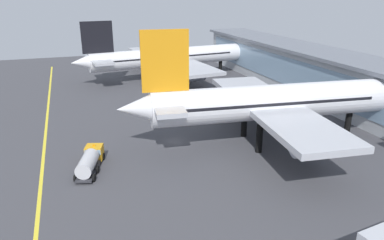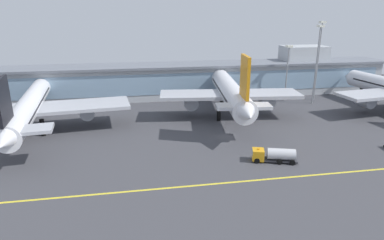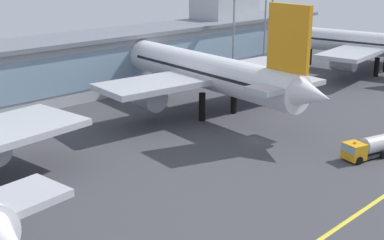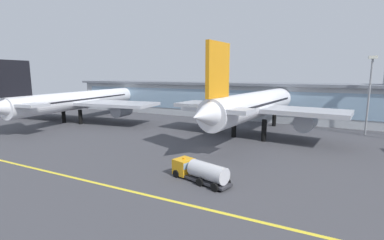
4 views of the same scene
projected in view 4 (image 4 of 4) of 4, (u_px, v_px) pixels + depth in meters
ground_plane at (205, 150)px, 54.10m from camera, size 196.87×196.87×0.00m
taxiway_centreline_stripe at (134, 192)px, 34.72m from camera, size 157.50×0.50×0.01m
terminal_building at (264, 100)px, 89.42m from camera, size 143.62×14.00×16.91m
airliner_near_left at (79, 101)px, 84.66m from camera, size 50.26×56.07×17.76m
airliner_near_right at (254, 106)px, 64.10m from camera, size 40.57×51.55×20.03m
fuel_tanker_truck at (199, 170)px, 38.11m from camera, size 9.36×5.13×2.90m
apron_light_mast_east at (370, 82)px, 65.51m from camera, size 1.80×1.80×18.75m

